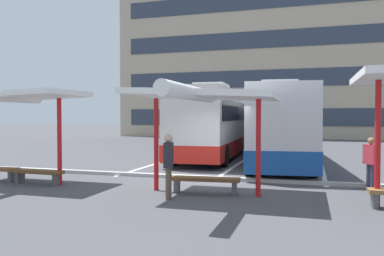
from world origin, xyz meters
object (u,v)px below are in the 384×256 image
object	(u,v)px
coach_bus_1	(278,126)
waiting_passenger_1	(168,161)
coach_bus_0	(217,123)
bench_1	(38,174)
waiting_shelter_1	(203,97)
bench_2	(205,181)
waiting_passenger_0	(371,160)
waiting_shelter_0	(10,98)

from	to	relation	value
coach_bus_1	waiting_passenger_1	size ratio (longest dim) A/B	7.13
coach_bus_0	waiting_passenger_1	distance (m)	11.27
bench_1	waiting_shelter_1	bearing A→B (deg)	-1.59
bench_2	coach_bus_1	bearing A→B (deg)	80.47
coach_bus_1	bench_1	distance (m)	10.85
coach_bus_0	bench_1	bearing A→B (deg)	-108.87
bench_2	waiting_passenger_1	size ratio (longest dim) A/B	1.15
waiting_shelter_1	waiting_passenger_1	bearing A→B (deg)	-132.91
bench_2	coach_bus_0	bearing A→B (deg)	101.31
bench_1	bench_2	size ratio (longest dim) A/B	0.89
coach_bus_1	waiting_passenger_1	xyz separation A→B (m)	(-2.08, -9.19, -0.71)
bench_1	waiting_passenger_0	size ratio (longest dim) A/B	1.14
coach_bus_1	bench_2	size ratio (longest dim) A/B	6.18
coach_bus_1	bench_2	xyz separation A→B (m)	(-1.37, -8.13, -1.36)
bench_2	waiting_shelter_0	bearing A→B (deg)	-177.18
bench_2	waiting_shelter_1	bearing A→B (deg)	-90.00
coach_bus_0	waiting_shelter_0	bearing A→B (deg)	-112.89
waiting_shelter_0	waiting_passenger_1	size ratio (longest dim) A/B	2.58
waiting_shelter_0	waiting_passenger_1	xyz separation A→B (m)	(5.70, -0.75, -1.76)
waiting_shelter_0	waiting_passenger_1	bearing A→B (deg)	-7.45
waiting_shelter_0	bench_2	world-z (taller)	waiting_shelter_0
waiting_passenger_0	coach_bus_1	bearing A→B (deg)	116.69
waiting_shelter_1	waiting_passenger_0	distance (m)	5.33
waiting_shelter_1	bench_2	bearing A→B (deg)	90.00
coach_bus_0	waiting_shelter_0	world-z (taller)	coach_bus_0
waiting_shelter_0	waiting_passenger_1	world-z (taller)	waiting_shelter_0
coach_bus_0	bench_2	world-z (taller)	coach_bus_0
waiting_shelter_0	waiting_passenger_0	size ratio (longest dim) A/B	2.84
coach_bus_0	waiting_passenger_1	xyz separation A→B (m)	(1.30, -11.17, -0.79)
waiting_shelter_0	bench_2	distance (m)	6.87
waiting_shelter_0	waiting_passenger_0	distance (m)	11.33
coach_bus_1	bench_2	bearing A→B (deg)	-99.53
coach_bus_1	bench_1	xyz separation A→B (m)	(-6.89, -8.27, -1.37)
waiting_passenger_0	coach_bus_0	bearing A→B (deg)	128.32
coach_bus_0	coach_bus_1	size ratio (longest dim) A/B	0.98
bench_1	waiting_passenger_1	distance (m)	4.94
waiting_shelter_0	waiting_shelter_1	xyz separation A→B (m)	(6.42, 0.03, -0.04)
waiting_shelter_0	coach_bus_0	bearing A→B (deg)	67.11
waiting_passenger_1	waiting_passenger_0	bearing A→B (deg)	28.42
coach_bus_0	waiting_shelter_0	xyz separation A→B (m)	(-4.40, -10.42, 0.98)
coach_bus_0	waiting_shelter_1	distance (m)	10.63
bench_2	waiting_passenger_1	xyz separation A→B (m)	(-0.72, -1.06, 0.66)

